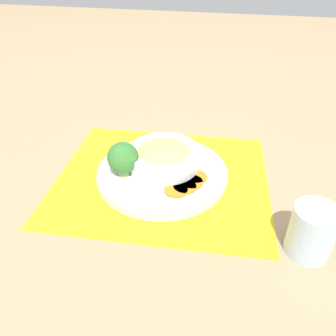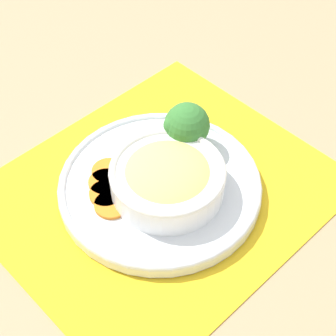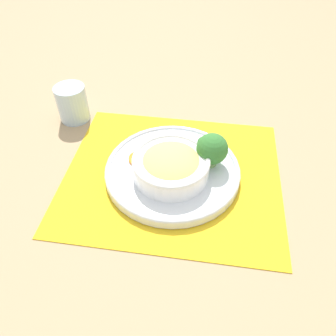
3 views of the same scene
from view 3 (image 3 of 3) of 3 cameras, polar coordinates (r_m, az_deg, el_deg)
The scene contains 10 objects.
ground_plane at distance 0.72m, azimuth 0.77°, elevation -1.19°, with size 4.00×4.00×0.00m, color tan.
placemat at distance 0.71m, azimuth 0.77°, elevation -1.08°, with size 0.49×0.43×0.00m.
plate at distance 0.70m, azimuth 0.78°, elevation -0.33°, with size 0.29×0.29×0.02m.
bowl at distance 0.67m, azimuth 0.26°, elevation 0.61°, with size 0.16×0.16×0.05m.
broccoli_floret at distance 0.69m, azimuth 7.66°, elevation 3.30°, with size 0.07×0.07×0.08m.
carrot_slice_near at distance 0.75m, azimuth -1.49°, elevation 3.95°, with size 0.05×0.05×0.01m.
carrot_slice_middle at distance 0.74m, azimuth -2.91°, elevation 3.41°, with size 0.05×0.05×0.01m.
carrot_slice_far at distance 0.73m, azimuth -4.10°, elevation 2.63°, with size 0.05×0.05×0.01m.
carrot_slice_extra at distance 0.72m, azimuth -4.98°, elevation 1.63°, with size 0.05×0.05×0.01m.
water_glass at distance 0.88m, azimuth -16.25°, elevation 10.49°, with size 0.08×0.08×0.09m.
Camera 3 is at (0.09, -0.48, 0.52)m, focal length 35.00 mm.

